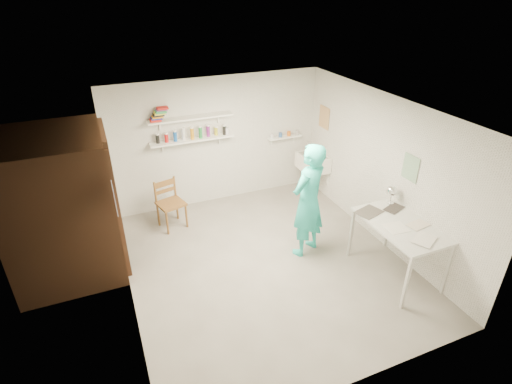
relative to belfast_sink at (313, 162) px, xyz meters
name	(u,v)px	position (x,y,z in m)	size (l,w,h in m)	color
floor	(266,264)	(-1.75, -1.70, -0.71)	(4.00, 4.50, 0.02)	slate
ceiling	(268,111)	(-1.75, -1.70, 1.71)	(4.00, 4.50, 0.02)	silver
wall_back	(218,141)	(-1.75, 0.56, 0.50)	(4.00, 0.02, 2.40)	silver
wall_front	(365,301)	(-1.75, -3.96, 0.50)	(4.00, 0.02, 2.40)	silver
wall_left	(118,225)	(-3.76, -1.70, 0.50)	(0.02, 4.50, 2.40)	silver
wall_right	(384,171)	(0.26, -1.70, 0.50)	(0.02, 4.50, 2.40)	silver
doorway_recess	(114,200)	(-3.74, -0.65, 0.30)	(0.02, 0.90, 2.00)	black
corridor_box	(61,207)	(-4.45, -0.65, 0.35)	(1.40, 1.50, 2.10)	brown
door_lintel	(103,132)	(-3.72, -0.65, 1.35)	(0.06, 1.05, 0.10)	brown
door_jamb_near	(119,217)	(-3.72, -1.15, 0.30)	(0.06, 0.10, 2.00)	brown
door_jamb_far	(112,186)	(-3.72, -0.15, 0.30)	(0.06, 0.10, 2.00)	brown
shelf_lower	(192,140)	(-2.25, 0.43, 0.65)	(1.50, 0.22, 0.03)	white
shelf_upper	(191,118)	(-2.25, 0.43, 1.05)	(1.50, 0.22, 0.03)	white
ledge_shelf	(285,137)	(-0.40, 0.47, 0.42)	(0.70, 0.14, 0.03)	white
poster_left	(115,198)	(-3.74, -1.65, 0.85)	(0.01, 0.28, 0.36)	#334C7F
poster_right_a	(324,117)	(0.24, 0.10, 0.85)	(0.01, 0.34, 0.42)	#995933
poster_right_b	(410,168)	(0.24, -2.25, 0.80)	(0.01, 0.30, 0.38)	#3F724C
belfast_sink	(313,162)	(0.00, 0.00, 0.00)	(0.48, 0.60, 0.30)	white
man	(308,201)	(-1.04, -1.64, 0.22)	(0.67, 0.44, 1.83)	#29D0C1
wall_clock	(308,176)	(-0.95, -1.44, 0.52)	(0.33, 0.33, 0.04)	beige
wooden_chair	(171,204)	(-2.84, -0.11, -0.24)	(0.43, 0.41, 0.92)	brown
work_table	(397,249)	(-0.11, -2.64, -0.26)	(0.78, 1.31, 0.87)	silver
desk_lamp	(392,191)	(0.11, -2.11, 0.39)	(0.16, 0.16, 0.16)	white
spray_cans	(192,134)	(-2.25, 0.43, 0.75)	(1.31, 0.06, 0.17)	black
book_stack	(159,114)	(-2.78, 0.43, 1.18)	(0.32, 0.14, 0.22)	red
ledge_pots	(285,134)	(-0.40, 0.47, 0.48)	(0.48, 0.07, 0.09)	silver
papers	(402,223)	(-0.11, -2.64, 0.18)	(0.30, 0.22, 0.02)	silver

